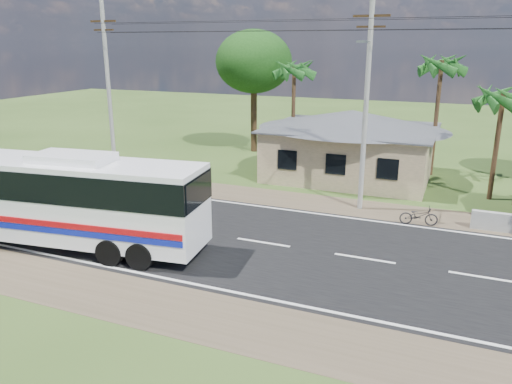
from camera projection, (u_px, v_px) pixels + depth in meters
ground at (263, 243)px, 22.20m from camera, size 120.00×120.00×0.00m
road at (263, 243)px, 22.20m from camera, size 120.00×16.00×0.03m
house at (351, 137)px, 32.58m from camera, size 12.40×10.00×5.00m
utility_poles at (360, 100)px, 25.31m from camera, size 32.80×2.22×11.00m
palm_near at (503, 98)px, 26.81m from camera, size 2.80×2.80×6.70m
palm_mid at (442, 66)px, 31.67m from camera, size 2.80×2.80×8.20m
palm_far at (294, 70)px, 35.91m from camera, size 2.80×2.80×7.70m
tree_behind_house at (254, 62)px, 39.03m from camera, size 6.00×6.00×9.61m
coach_bus at (53, 193)px, 21.32m from camera, size 13.65×4.44×4.17m
motorcycle at (419, 216)px, 24.26m from camera, size 1.90×0.97×0.95m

